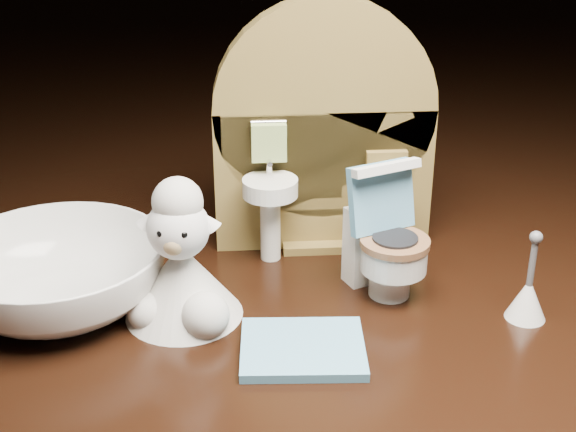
# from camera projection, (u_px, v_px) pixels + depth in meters

# --- Properties ---
(backdrop_panel) EXTENTS (0.13, 0.05, 0.15)m
(backdrop_panel) POSITION_uv_depth(u_px,v_px,m) (323.00, 143.00, 0.47)
(backdrop_panel) COLOR olive
(backdrop_panel) RESTS_ON ground
(toy_toilet) EXTENTS (0.04, 0.05, 0.07)m
(toy_toilet) POSITION_uv_depth(u_px,v_px,m) (384.00, 245.00, 0.44)
(toy_toilet) COLOR white
(toy_toilet) RESTS_ON ground
(bath_mat) EXTENTS (0.06, 0.05, 0.00)m
(bath_mat) POSITION_uv_depth(u_px,v_px,m) (303.00, 349.00, 0.39)
(bath_mat) COLOR #5DA0C4
(bath_mat) RESTS_ON ground
(toilet_brush) EXTENTS (0.02, 0.02, 0.05)m
(toilet_brush) POSITION_uv_depth(u_px,v_px,m) (528.00, 296.00, 0.41)
(toilet_brush) COLOR white
(toilet_brush) RESTS_ON ground
(plush_lamb) EXTENTS (0.06, 0.06, 0.08)m
(plush_lamb) POSITION_uv_depth(u_px,v_px,m) (182.00, 270.00, 0.41)
(plush_lamb) COLOR silver
(plush_lamb) RESTS_ON ground
(ceramic_bowl) EXTENTS (0.14, 0.14, 0.04)m
(ceramic_bowl) POSITION_uv_depth(u_px,v_px,m) (58.00, 277.00, 0.42)
(ceramic_bowl) COLOR white
(ceramic_bowl) RESTS_ON ground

